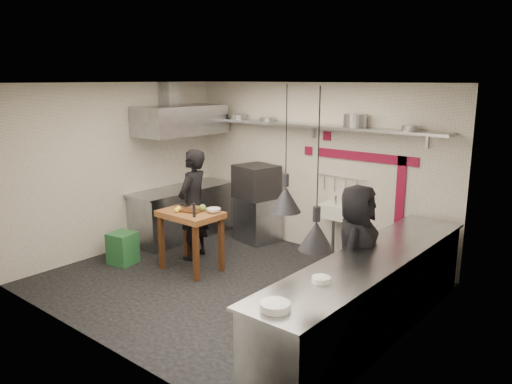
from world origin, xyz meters
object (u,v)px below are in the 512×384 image
Objects in this scene: oven_stand at (258,219)px; prep_table at (191,241)px; combi_oven at (256,182)px; chef_right at (356,251)px; green_bin at (123,248)px; chef_left at (193,204)px.

prep_table reaches higher than oven_stand.
chef_right is at bearing -15.28° from combi_oven.
oven_stand is 0.69m from combi_oven.
combi_oven reaches higher than oven_stand.
oven_stand is at bearing 48.09° from chef_right.
chef_right is (3.66, 0.79, 0.57)m from green_bin.
oven_stand is at bearing 68.17° from green_bin.
chef_right reaches higher than oven_stand.
oven_stand is 0.49× the size of chef_right.
chef_right is at bearing 12.14° from green_bin.
chef_right is (2.75, -1.42, -0.27)m from combi_oven.
green_bin is (-0.91, -2.20, -0.84)m from combi_oven.
oven_stand is at bearing 107.84° from combi_oven.
prep_table is (0.12, -1.69, -0.63)m from combi_oven.
combi_oven is 1.32× the size of green_bin.
chef_left is at bearing 53.79° from green_bin.
prep_table is 0.56× the size of chef_right.
oven_stand is 1.21× the size of combi_oven.
oven_stand is 1.75m from prep_table.
oven_stand is at bearing 154.59° from chef_left.
prep_table is at bearing 26.35° from green_bin.
green_bin is 0.54× the size of prep_table.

